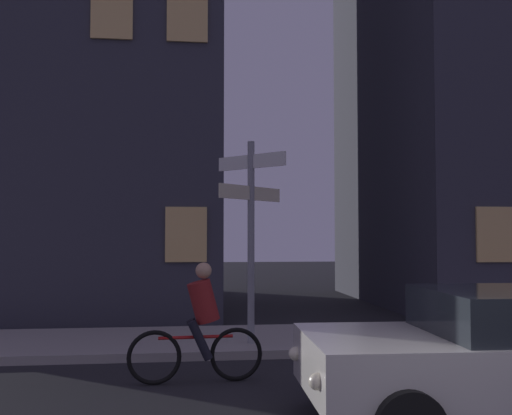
# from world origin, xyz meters

# --- Properties ---
(sidewalk_kerb) EXTENTS (40.00, 2.72, 0.14)m
(sidewalk_kerb) POSITION_xyz_m (0.00, 6.72, 0.07)
(sidewalk_kerb) COLOR #9E9991
(sidewalk_kerb) RESTS_ON ground_plane
(signpost) EXTENTS (1.19, 1.19, 3.47)m
(signpost) POSITION_xyz_m (-1.01, 6.06, 2.21)
(signpost) COLOR gray
(signpost) RESTS_ON sidewalk_kerb
(car_near_left) EXTENTS (4.43, 2.20, 1.40)m
(car_near_left) POSITION_xyz_m (1.28, 1.85, 0.75)
(car_near_left) COLOR beige
(car_near_left) RESTS_ON ground_plane
(cyclist) EXTENTS (1.82, 0.35, 1.61)m
(cyclist) POSITION_xyz_m (-1.94, 4.00, 0.75)
(cyclist) COLOR black
(cyclist) RESTS_ON ground_plane
(building_right_block) EXTENTS (8.01, 8.76, 14.00)m
(building_right_block) POSITION_xyz_m (7.22, 12.41, 7.00)
(building_right_block) COLOR #383842
(building_right_block) RESTS_ON ground_plane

